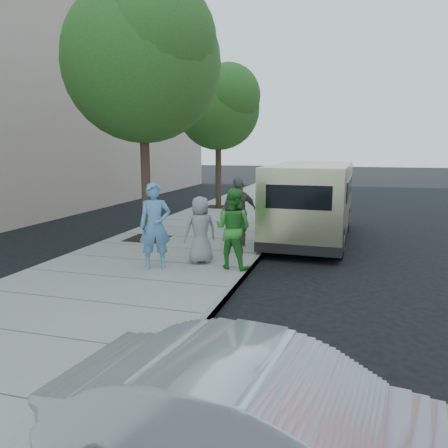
{
  "coord_description": "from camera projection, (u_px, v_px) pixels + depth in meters",
  "views": [
    {
      "loc": [
        3.7,
        -9.73,
        2.97
      ],
      "look_at": [
        0.76,
        0.42,
        1.1
      ],
      "focal_mm": 35.0,
      "sensor_mm": 36.0,
      "label": 1
    }
  ],
  "objects": [
    {
      "name": "van",
      "position": [
        312.0,
        200.0,
        13.95
      ],
      "size": [
        2.4,
        6.66,
        2.45
      ],
      "rotation": [
        0.0,
        0.0,
        -0.03
      ],
      "color": "beige",
      "rests_on": "ground"
    },
    {
      "name": "curb_face",
      "position": [
        247.0,
        271.0,
        10.32
      ],
      "size": [
        0.12,
        60.0,
        0.16
      ],
      "primitive_type": "cube",
      "color": "gray",
      "rests_on": "ground"
    },
    {
      "name": "person_officer",
      "position": [
        155.0,
        226.0,
        10.15
      ],
      "size": [
        0.87,
        0.77,
        2.01
      ],
      "primitive_type": "imported",
      "rotation": [
        0.0,
        0.0,
        0.49
      ],
      "color": "#5D96C6",
      "rests_on": "sidewalk"
    },
    {
      "name": "sidewalk",
      "position": [
        152.0,
        263.0,
        10.99
      ],
      "size": [
        5.0,
        60.0,
        0.15
      ],
      "primitive_type": "cube",
      "color": "gray",
      "rests_on": "ground"
    },
    {
      "name": "person_gray_shirt",
      "position": [
        200.0,
        230.0,
        10.65
      ],
      "size": [
        0.96,
        0.9,
        1.65
      ],
      "primitive_type": "imported",
      "rotation": [
        0.0,
        0.0,
        3.78
      ],
      "color": "gray",
      "rests_on": "sidewalk"
    },
    {
      "name": "ground",
      "position": [
        190.0,
        269.0,
        10.73
      ],
      "size": [
        120.0,
        120.0,
        0.0
      ],
      "primitive_type": "plane",
      "color": "black",
      "rests_on": "ground"
    },
    {
      "name": "parking_meter",
      "position": [
        237.0,
        215.0,
        11.15
      ],
      "size": [
        0.33,
        0.18,
        1.51
      ],
      "rotation": [
        0.0,
        0.0,
        -0.24
      ],
      "color": "gray",
      "rests_on": "sidewalk"
    },
    {
      "name": "person_striped_polo",
      "position": [
        239.0,
        212.0,
        12.45
      ],
      "size": [
        1.18,
        1.13,
        1.97
      ],
      "primitive_type": "imported",
      "rotation": [
        0.0,
        0.0,
        3.87
      ],
      "color": "gray",
      "rests_on": "sidewalk"
    },
    {
      "name": "person_green_shirt",
      "position": [
        233.0,
        229.0,
        10.17
      ],
      "size": [
        1.04,
        0.88,
        1.88
      ],
      "primitive_type": "imported",
      "rotation": [
        0.0,
        0.0,
        2.94
      ],
      "color": "green",
      "rests_on": "sidewalk"
    },
    {
      "name": "tree_far",
      "position": [
        219.0,
        105.0,
        19.96
      ],
      "size": [
        3.92,
        3.8,
        6.49
      ],
      "color": "black",
      "rests_on": "sidewalk"
    },
    {
      "name": "tree_near",
      "position": [
        143.0,
        57.0,
        12.66
      ],
      "size": [
        4.62,
        4.6,
        7.53
      ],
      "color": "black",
      "rests_on": "sidewalk"
    },
    {
      "name": "sedan",
      "position": [
        274.0,
        435.0,
        3.57
      ],
      "size": [
        4.09,
        1.85,
        1.3
      ],
      "primitive_type": "imported",
      "rotation": [
        0.0,
        0.0,
        1.45
      ],
      "color": "#B9BBC1",
      "rests_on": "ground"
    }
  ]
}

